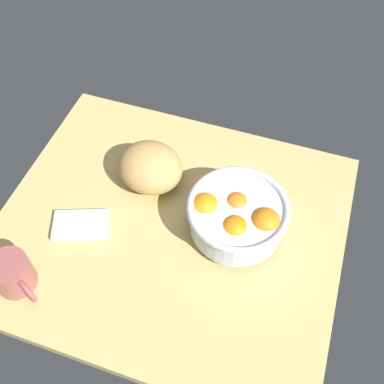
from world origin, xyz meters
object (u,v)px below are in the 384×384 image
(bread_loaf, at_px, (150,167))
(napkin_folded, at_px, (81,225))
(fruit_bowl, at_px, (237,216))
(mug, at_px, (13,274))

(bread_loaf, relative_size, napkin_folded, 1.25)
(napkin_folded, bearing_deg, bread_loaf, 59.31)
(bread_loaf, bearing_deg, fruit_bowl, -17.08)
(fruit_bowl, height_order, mug, fruit_bowl)
(fruit_bowl, xyz_separation_m, mug, (-0.40, -0.27, -0.02))
(bread_loaf, bearing_deg, mug, -115.80)
(fruit_bowl, distance_m, napkin_folded, 0.36)
(mug, bearing_deg, napkin_folded, 69.74)
(bread_loaf, relative_size, mug, 1.32)
(mug, bearing_deg, fruit_bowl, 34.30)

